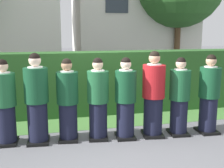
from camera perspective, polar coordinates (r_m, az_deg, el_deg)
The scene contains 11 objects.
ground_plane at distance 5.57m, azimuth 0.00°, elevation -10.69°, with size 60.00×60.00×0.00m, color slate.
student_front_row_0 at distance 5.41m, azimuth -20.68°, elevation -3.87°, with size 0.40×0.46×1.54m.
student_front_row_1 at distance 5.29m, azimuth -14.86°, elevation -3.28°, with size 0.43×0.50×1.65m.
student_front_row_2 at distance 5.30m, azimuth -8.88°, elevation -3.60°, with size 0.41×0.51×1.54m.
student_front_row_3 at distance 5.32m, azimuth -2.82°, elevation -3.40°, with size 0.42×0.52×1.54m.
student_front_row_4 at distance 5.36m, azimuth 2.72°, elevation -3.29°, with size 0.40×0.47×1.55m.
student_in_red_blazer at distance 5.51m, azimuth 8.31°, elevation -2.41°, with size 0.45×0.52×1.66m.
student_front_row_6 at distance 5.70m, azimuth 13.38°, elevation -2.81°, with size 0.40×0.50×1.53m.
student_front_row_7 at distance 5.96m, azimuth 18.88°, elevation -2.30°, with size 0.41×0.47×1.58m.
hedge at distance 7.03m, azimuth -3.31°, elevation 0.27°, with size 9.87×0.70×1.52m.
lawn_strip at distance 6.46m, azimuth -1.99°, elevation -7.61°, with size 9.87×0.90×0.01m, color #477A38.
Camera 1 is at (-1.19, -5.05, 2.02)m, focal length 45.56 mm.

